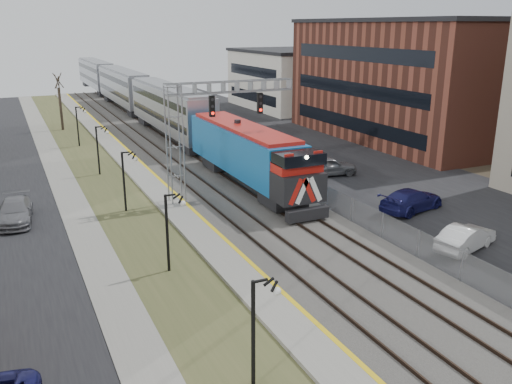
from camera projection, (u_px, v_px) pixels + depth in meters
street_west at (0, 197)px, 38.56m from camera, size 7.00×120.00×0.04m
sidewalk at (66, 189)px, 40.37m from camera, size 2.00×120.00×0.08m
grass_median at (107, 184)px, 41.58m from camera, size 4.00×120.00×0.06m
platform at (145, 178)px, 42.77m from camera, size 2.00×120.00×0.24m
ballast_bed at (205, 172)px, 44.79m from camera, size 8.00×120.00×0.20m
parking_lot at (328, 158)px, 49.66m from camera, size 16.00×120.00×0.04m
platform_edge at (156, 176)px, 43.08m from camera, size 0.24×120.00×0.01m
track_near at (182, 172)px, 43.93m from camera, size 1.58×120.00×0.15m
track_far at (222, 168)px, 45.34m from camera, size 1.58×120.00×0.15m
train at (137, 95)px, 70.73m from camera, size 3.00×85.85×5.33m
signal_gantry at (199, 121)px, 35.98m from camera, size 9.00×1.07×8.15m
lampposts at (166, 232)px, 26.52m from camera, size 0.14×62.14×4.00m
fence at (251, 158)px, 46.28m from camera, size 0.04×120.00×1.60m
buildings_east at (482, 86)px, 50.14m from camera, size 16.00×76.00×15.00m
car_lot_b at (466, 238)px, 29.23m from camera, size 4.45×2.63×1.39m
car_lot_d at (411, 200)px, 35.39m from camera, size 5.40×3.27×1.46m
car_lot_e at (329, 166)px, 43.76m from camera, size 4.78×2.60×1.54m
car_street_b at (15, 212)px, 33.33m from camera, size 2.40×4.96×1.39m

